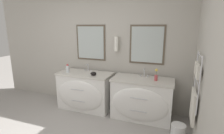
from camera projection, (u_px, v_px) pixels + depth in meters
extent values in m
cube|color=#B2ADA3|center=(100.00, 48.00, 3.87)|extent=(5.46, 0.06, 2.60)
cube|color=brown|center=(91.00, 43.00, 3.88)|extent=(0.70, 0.02, 0.78)
cube|color=#B2BCBA|center=(91.00, 43.00, 3.87)|extent=(0.63, 0.01, 0.71)
cube|color=brown|center=(147.00, 45.00, 3.46)|extent=(0.70, 0.02, 0.78)
cube|color=#B2BCBA|center=(147.00, 45.00, 3.45)|extent=(0.63, 0.01, 0.71)
cylinder|color=white|center=(116.00, 44.00, 3.62)|extent=(0.09, 0.09, 0.30)
cube|color=silver|center=(117.00, 44.00, 3.67)|extent=(0.05, 0.02, 0.08)
cube|color=#B2ADA3|center=(207.00, 65.00, 2.18)|extent=(0.06, 3.97, 2.60)
cylinder|color=silver|center=(199.00, 87.00, 2.19)|extent=(0.02, 0.02, 0.79)
cylinder|color=silver|center=(196.00, 77.00, 2.64)|extent=(0.02, 0.02, 0.79)
cylinder|color=silver|center=(200.00, 55.00, 2.33)|extent=(0.02, 0.50, 0.02)
cylinder|color=silver|center=(199.00, 69.00, 2.37)|extent=(0.02, 0.50, 0.02)
cylinder|color=silver|center=(197.00, 81.00, 2.41)|extent=(0.02, 0.50, 0.02)
cylinder|color=silver|center=(196.00, 94.00, 2.46)|extent=(0.02, 0.50, 0.02)
cylinder|color=silver|center=(194.00, 106.00, 2.50)|extent=(0.02, 0.50, 0.02)
cube|color=silver|center=(193.00, 106.00, 2.51)|extent=(0.04, 0.42, 0.45)
cube|color=silver|center=(198.00, 72.00, 2.28)|extent=(0.04, 0.17, 0.18)
cube|color=silver|center=(196.00, 68.00, 2.48)|extent=(0.04, 0.17, 0.18)
cube|color=white|center=(86.00, 91.00, 3.83)|extent=(1.13, 0.53, 0.76)
ellipsoid|color=white|center=(79.00, 96.00, 3.59)|extent=(1.04, 0.12, 0.64)
cube|color=beige|center=(85.00, 74.00, 3.74)|extent=(1.16, 0.56, 0.04)
ellipsoid|color=white|center=(84.00, 75.00, 3.72)|extent=(0.45, 0.39, 0.09)
cylinder|color=silver|center=(77.00, 90.00, 3.49)|extent=(0.31, 0.01, 0.01)
cylinder|color=silver|center=(78.00, 101.00, 3.55)|extent=(0.31, 0.01, 0.01)
cube|color=white|center=(142.00, 99.00, 3.41)|extent=(1.13, 0.53, 0.76)
ellipsoid|color=white|center=(139.00, 105.00, 3.17)|extent=(1.04, 0.12, 0.64)
cube|color=beige|center=(143.00, 80.00, 3.32)|extent=(1.16, 0.56, 0.04)
ellipsoid|color=white|center=(142.00, 82.00, 3.30)|extent=(0.45, 0.39, 0.09)
cylinder|color=silver|center=(139.00, 99.00, 3.07)|extent=(0.31, 0.01, 0.01)
cylinder|color=silver|center=(138.00, 111.00, 3.13)|extent=(0.31, 0.01, 0.01)
cylinder|color=silver|center=(88.00, 67.00, 3.85)|extent=(0.02, 0.02, 0.17)
cylinder|color=silver|center=(87.00, 65.00, 3.79)|extent=(0.02, 0.09, 0.02)
cylinder|color=silver|center=(85.00, 70.00, 3.89)|extent=(0.03, 0.03, 0.04)
cylinder|color=silver|center=(91.00, 71.00, 3.84)|extent=(0.03, 0.03, 0.04)
cylinder|color=silver|center=(144.00, 73.00, 3.43)|extent=(0.02, 0.02, 0.17)
cylinder|color=silver|center=(144.00, 69.00, 3.37)|extent=(0.02, 0.09, 0.02)
cylinder|color=silver|center=(141.00, 76.00, 3.47)|extent=(0.03, 0.03, 0.04)
cylinder|color=silver|center=(148.00, 76.00, 3.42)|extent=(0.03, 0.03, 0.04)
cylinder|color=silver|center=(68.00, 69.00, 3.76)|extent=(0.07, 0.07, 0.15)
cylinder|color=red|center=(67.00, 65.00, 3.74)|extent=(0.04, 0.04, 0.02)
ellipsoid|color=black|center=(93.00, 74.00, 3.54)|extent=(0.12, 0.12, 0.07)
cylinder|color=#CC4C51|center=(156.00, 78.00, 3.20)|extent=(0.06, 0.06, 0.11)
cylinder|color=#477238|center=(156.00, 73.00, 3.18)|extent=(0.01, 0.01, 0.09)
sphere|color=#E5BF47|center=(156.00, 70.00, 3.17)|extent=(0.05, 0.05, 0.05)
cylinder|color=silver|center=(178.00, 131.00, 2.81)|extent=(0.23, 0.23, 0.24)
torus|color=silver|center=(179.00, 125.00, 2.79)|extent=(0.23, 0.23, 0.01)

